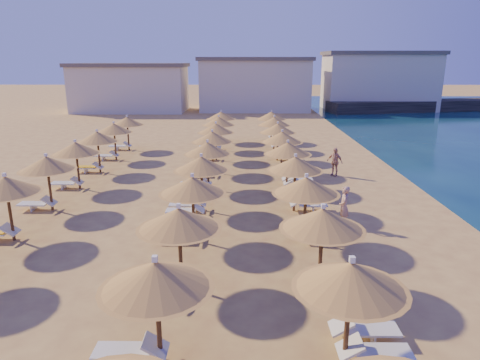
{
  "coord_description": "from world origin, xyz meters",
  "views": [
    {
      "loc": [
        0.09,
        -16.03,
        6.95
      ],
      "look_at": [
        -0.08,
        4.0,
        1.3
      ],
      "focal_mm": 32.0,
      "sensor_mm": 36.0,
      "label": 1
    }
  ],
  "objects_px": {
    "beachgoer_c": "(335,162)",
    "parasol_row_east": "(295,165)",
    "jetty": "(431,105)",
    "parasol_row_west": "(201,165)",
    "beachgoer_a": "(344,206)"
  },
  "relations": [
    {
      "from": "beachgoer_c",
      "to": "parasol_row_east",
      "type": "bearing_deg",
      "value": -76.38
    },
    {
      "from": "jetty",
      "to": "parasol_row_west",
      "type": "height_order",
      "value": "parasol_row_west"
    },
    {
      "from": "parasol_row_east",
      "to": "beachgoer_c",
      "type": "height_order",
      "value": "parasol_row_east"
    },
    {
      "from": "jetty",
      "to": "parasol_row_east",
      "type": "relative_size",
      "value": 0.79
    },
    {
      "from": "jetty",
      "to": "parasol_row_east",
      "type": "bearing_deg",
      "value": -131.89
    },
    {
      "from": "parasol_row_east",
      "to": "beachgoer_a",
      "type": "relative_size",
      "value": 21.36
    },
    {
      "from": "parasol_row_west",
      "to": "beachgoer_a",
      "type": "distance_m",
      "value": 6.69
    },
    {
      "from": "jetty",
      "to": "beachgoer_a",
      "type": "bearing_deg",
      "value": -128.82
    },
    {
      "from": "parasol_row_east",
      "to": "parasol_row_west",
      "type": "height_order",
      "value": "same"
    },
    {
      "from": "jetty",
      "to": "parasol_row_west",
      "type": "distance_m",
      "value": 50.37
    },
    {
      "from": "parasol_row_west",
      "to": "beachgoer_a",
      "type": "relative_size",
      "value": 21.36
    },
    {
      "from": "beachgoer_c",
      "to": "beachgoer_a",
      "type": "xyz_separation_m",
      "value": [
        -1.31,
        -8.37,
        0.01
      ]
    },
    {
      "from": "jetty",
      "to": "beachgoer_c",
      "type": "distance_m",
      "value": 40.84
    },
    {
      "from": "parasol_row_east",
      "to": "parasol_row_west",
      "type": "bearing_deg",
      "value": 180.0
    },
    {
      "from": "parasol_row_east",
      "to": "beachgoer_a",
      "type": "xyz_separation_m",
      "value": [
        1.91,
        -1.92,
        -1.37
      ]
    }
  ]
}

